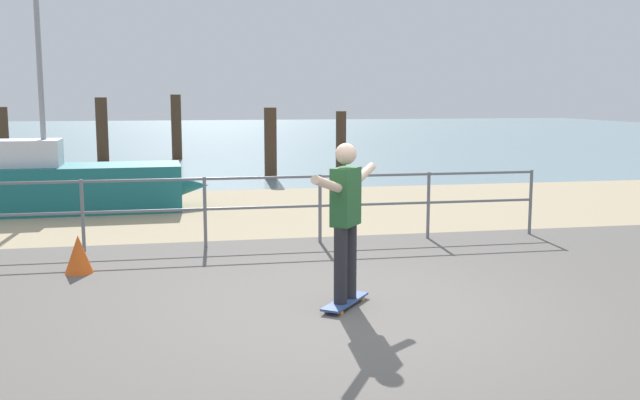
{
  "coord_description": "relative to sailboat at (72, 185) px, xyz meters",
  "views": [
    {
      "loc": [
        -1.82,
        -6.92,
        2.21
      ],
      "look_at": [
        -0.07,
        2.0,
        0.9
      ],
      "focal_mm": 40.65,
      "sensor_mm": 36.0,
      "label": 1
    }
  ],
  "objects": [
    {
      "name": "ground_plane",
      "position": [
        3.84,
        -8.43,
        -0.52
      ],
      "size": [
        24.0,
        10.0,
        0.04
      ],
      "primitive_type": "cube",
      "color": "#605B56",
      "rests_on": "ground"
    },
    {
      "name": "beach_strip",
      "position": [
        3.84,
        -0.43,
        -0.52
      ],
      "size": [
        24.0,
        6.0,
        0.04
      ],
      "primitive_type": "cube",
      "color": "tan",
      "rests_on": "ground"
    },
    {
      "name": "groyne_post_2",
      "position": [
        1.98,
        11.37,
        0.6
      ],
      "size": [
        0.35,
        0.35,
        2.26
      ],
      "primitive_type": "cylinder",
      "color": "#422D1E",
      "rests_on": "ground"
    },
    {
      "name": "traffic_cone",
      "position": [
        0.76,
        -5.13,
        -0.27
      ],
      "size": [
        0.36,
        0.36,
        0.5
      ],
      "primitive_type": "cone",
      "color": "#E55919",
      "rests_on": "ground"
    },
    {
      "name": "skateboard",
      "position": [
        3.69,
        -7.18,
        -0.46
      ],
      "size": [
        0.64,
        0.76,
        0.08
      ],
      "color": "#334C8C",
      "rests_on": "ground"
    },
    {
      "name": "groyne_post_1",
      "position": [
        -0.48,
        11.01,
        0.56
      ],
      "size": [
        0.39,
        0.39,
        2.16
      ],
      "primitive_type": "cylinder",
      "color": "#422D1E",
      "rests_on": "ground"
    },
    {
      "name": "sailboat",
      "position": [
        0.0,
        0.0,
        0.0
      ],
      "size": [
        4.98,
        1.55,
        5.35
      ],
      "color": "#19666B",
      "rests_on": "ground"
    },
    {
      "name": "groyne_post_0",
      "position": [
        -2.94,
        7.99,
        0.42
      ],
      "size": [
        0.3,
        0.3,
        1.89
      ],
      "primitive_type": "cylinder",
      "color": "#422D1E",
      "rests_on": "ground"
    },
    {
      "name": "skateboarder",
      "position": [
        3.69,
        -7.18,
        0.49
      ],
      "size": [
        0.95,
        1.21,
        1.65
      ],
      "color": "#26262B",
      "rests_on": "skateboard"
    },
    {
      "name": "groyne_post_3",
      "position": [
        4.43,
        4.81,
        0.43
      ],
      "size": [
        0.33,
        0.33,
        1.9
      ],
      "primitive_type": "cylinder",
      "color": "#422D1E",
      "rests_on": "ground"
    },
    {
      "name": "sea_surface",
      "position": [
        3.84,
        27.57,
        -0.52
      ],
      "size": [
        72.0,
        50.0,
        0.04
      ],
      "primitive_type": "cube",
      "color": "#75939E",
      "rests_on": "ground"
    },
    {
      "name": "railing_fence",
      "position": [
        1.52,
        -3.83,
        0.18
      ],
      "size": [
        12.0,
        0.05,
        1.05
      ],
      "color": "slate",
      "rests_on": "ground"
    },
    {
      "name": "groyne_post_4",
      "position": [
        6.89,
        7.15,
        0.35
      ],
      "size": [
        0.31,
        0.31,
        1.75
      ],
      "primitive_type": "cylinder",
      "color": "#422D1E",
      "rests_on": "ground"
    }
  ]
}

